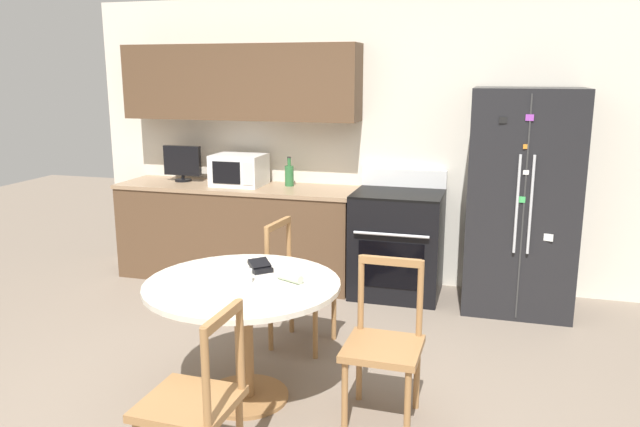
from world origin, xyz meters
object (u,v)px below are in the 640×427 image
object	(u,v)px
dining_chair_right	(384,345)
wallet	(260,267)
oven_range	(397,243)
microwave	(239,170)
counter_bottle	(289,175)
dining_chair_near	(195,403)
dining_chair_far	(299,287)
countertop_tv	(182,162)
candle_glass	(245,277)
refrigerator	(522,201)

from	to	relation	value
dining_chair_right	wallet	size ratio (longest dim) A/B	5.17
oven_range	microwave	size ratio (longest dim) A/B	2.33
counter_bottle	dining_chair_near	xyz separation A→B (m)	(0.57, -3.05, -0.57)
wallet	dining_chair_far	bearing A→B (deg)	85.48
countertop_tv	candle_glass	bearing A→B (deg)	-54.51
wallet	counter_bottle	bearing A→B (deg)	103.76
counter_bottle	wallet	size ratio (longest dim) A/B	1.56
counter_bottle	wallet	bearing A→B (deg)	-76.24
counter_bottle	candle_glass	world-z (taller)	counter_bottle
dining_chair_right	countertop_tv	bearing A→B (deg)	-41.42
dining_chair_far	counter_bottle	bearing A→B (deg)	-151.90
wallet	countertop_tv	bearing A→B (deg)	128.57
countertop_tv	microwave	bearing A→B (deg)	-4.44
oven_range	candle_glass	world-z (taller)	oven_range
dining_chair_right	candle_glass	xyz separation A→B (m)	(-0.82, -0.03, 0.34)
dining_chair_right	wallet	distance (m)	0.89
dining_chair_far	microwave	bearing A→B (deg)	-135.51
oven_range	microwave	distance (m)	1.61
dining_chair_far	candle_glass	bearing A→B (deg)	2.96
refrigerator	oven_range	size ratio (longest dim) A/B	1.68
dining_chair_far	dining_chair_near	world-z (taller)	same
dining_chair_near	dining_chair_right	xyz separation A→B (m)	(0.73, 0.86, 0.00)
dining_chair_far	dining_chair_near	distance (m)	1.66
counter_bottle	dining_chair_near	bearing A→B (deg)	-79.46
countertop_tv	dining_chair_far	xyz separation A→B (m)	(1.61, -1.35, -0.65)
countertop_tv	dining_chair_far	size ratio (longest dim) A/B	0.42
dining_chair_right	wallet	bearing A→B (deg)	-12.39
microwave	countertop_tv	bearing A→B (deg)	175.56
dining_chair_near	wallet	bearing A→B (deg)	5.89
refrigerator	countertop_tv	size ratio (longest dim) A/B	4.83
oven_range	dining_chair_far	world-z (taller)	oven_range
oven_range	counter_bottle	world-z (taller)	counter_bottle
candle_glass	wallet	bearing A→B (deg)	87.49
refrigerator	wallet	bearing A→B (deg)	-130.74
counter_bottle	dining_chair_near	size ratio (longest dim) A/B	0.30
candle_glass	dining_chair_near	bearing A→B (deg)	-84.00
counter_bottle	dining_chair_far	distance (m)	1.59
refrigerator	dining_chair_right	distance (m)	2.20
countertop_tv	dining_chair_right	xyz separation A→B (m)	(2.37, -2.15, -0.65)
wallet	candle_glass	bearing A→B (deg)	-92.51
microwave	candle_glass	xyz separation A→B (m)	(0.94, -2.13, -0.27)
dining_chair_far	countertop_tv	bearing A→B (deg)	-123.02
oven_range	wallet	bearing A→B (deg)	-106.60
refrigerator	wallet	size ratio (longest dim) A/B	10.39
microwave	counter_bottle	size ratio (longest dim) A/B	1.71
refrigerator	oven_range	world-z (taller)	refrigerator
oven_range	counter_bottle	xyz separation A→B (m)	(-1.04, 0.14, 0.53)
refrigerator	candle_glass	world-z (taller)	refrigerator
microwave	candle_glass	bearing A→B (deg)	-66.12
dining_chair_near	candle_glass	size ratio (longest dim) A/B	10.58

